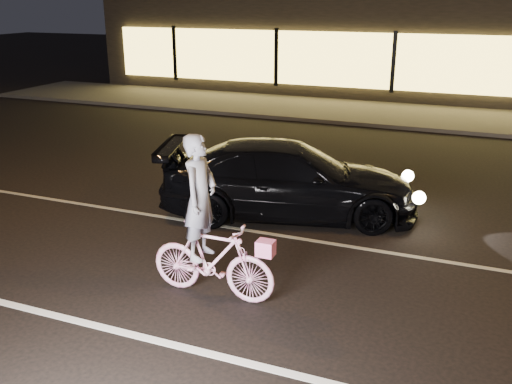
% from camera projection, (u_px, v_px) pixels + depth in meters
% --- Properties ---
extents(ground, '(90.00, 90.00, 0.00)m').
position_uv_depth(ground, '(215.00, 285.00, 8.05)').
color(ground, black).
rests_on(ground, ground).
extents(lane_stripe_near, '(60.00, 0.12, 0.01)m').
position_uv_depth(lane_stripe_near, '(159.00, 341.00, 6.74)').
color(lane_stripe_near, silver).
rests_on(lane_stripe_near, ground).
extents(lane_stripe_far, '(60.00, 0.10, 0.01)m').
position_uv_depth(lane_stripe_far, '(266.00, 233.00, 9.80)').
color(lane_stripe_far, gray).
rests_on(lane_stripe_far, ground).
extents(sidewalk, '(30.00, 4.00, 0.12)m').
position_uv_depth(sidewalk, '(381.00, 114.00, 19.43)').
color(sidewalk, '#383533').
rests_on(sidewalk, ground).
extents(storefront, '(25.40, 8.42, 4.20)m').
position_uv_depth(storefront, '(411.00, 39.00, 23.98)').
color(storefront, black).
rests_on(storefront, ground).
extents(cyclist, '(1.78, 0.61, 2.24)m').
position_uv_depth(cyclist, '(209.00, 241.00, 7.54)').
color(cyclist, '#DE4195').
rests_on(cyclist, ground).
extents(sedan, '(5.03, 3.14, 1.36)m').
position_uv_depth(sedan, '(289.00, 180.00, 10.45)').
color(sedan, black).
rests_on(sedan, ground).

